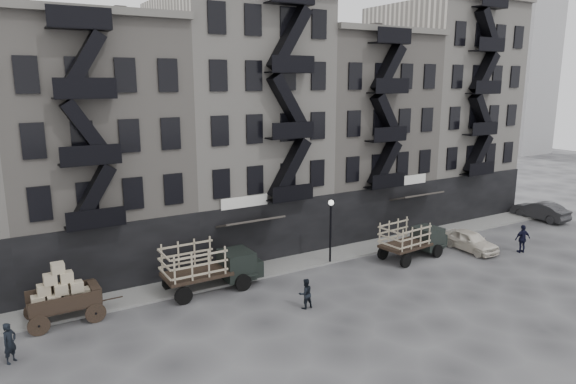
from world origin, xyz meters
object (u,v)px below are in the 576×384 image
stake_truck_west (210,263)px  pedestrian_mid (305,294)px  car_east (470,241)px  pedestrian_west (10,343)px  car_far (540,211)px  wagon (61,290)px  stake_truck_east (413,237)px  policeman (523,239)px

stake_truck_west → pedestrian_mid: size_ratio=3.50×
car_east → pedestrian_west: 28.61m
car_east → car_far: bearing=14.0°
car_east → pedestrian_mid: size_ratio=2.58×
car_east → pedestrian_west: (-28.61, 0.02, 0.18)m
wagon → pedestrian_mid: bearing=-24.0°
stake_truck_east → car_east: (4.57, -0.96, -0.76)m
policeman → stake_truck_west: bearing=2.7°
car_far → policeman: 10.18m
wagon → pedestrian_mid: 12.20m
car_east → pedestrian_west: size_ratio=2.34×
stake_truck_east → car_east: 4.74m
car_far → pedestrian_mid: 27.16m
wagon → policeman: 29.36m
car_far → policeman: bearing=26.2°
pedestrian_west → car_east: bearing=-42.7°
pedestrian_mid → car_far: bearing=-169.0°
car_east → car_far: (11.80, 2.50, 0.06)m
car_east → policeman: bearing=-36.0°
car_far → car_east: bearing=11.0°
wagon → car_east: (26.18, -2.88, -1.01)m
wagon → policeman: bearing=-10.6°
stake_truck_east → car_east: bearing=-17.7°
wagon → stake_truck_west: 7.81m
stake_truck_west → car_east: bearing=-9.2°
pedestrian_west → pedestrian_mid: (13.60, -1.94, -0.08)m
stake_truck_east → car_far: bearing=-0.4°
car_east → car_far: 12.06m
stake_truck_east → car_far: (16.37, 1.54, -0.70)m
stake_truck_west → pedestrian_mid: (3.37, -4.80, -0.81)m
pedestrian_west → policeman: size_ratio=0.90×
pedestrian_mid → policeman: size_ratio=0.82×
pedestrian_mid → car_east: bearing=-171.1°
car_east → pedestrian_west: pedestrian_west is taller
stake_truck_west → pedestrian_mid: bearing=-55.2°
wagon → stake_truck_east: 21.69m
wagon → stake_truck_west: (7.81, -0.00, -0.10)m
wagon → pedestrian_west: wagon is taller
policeman → pedestrian_west: bearing=12.2°
car_east → stake_truck_west: bearing=173.2°
stake_truck_west → stake_truck_east: (13.80, -1.92, -0.14)m
car_far → wagon: bearing=-1.6°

